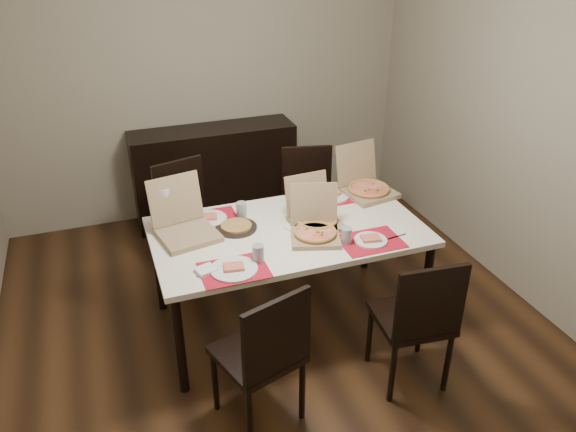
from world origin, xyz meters
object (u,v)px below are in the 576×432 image
at_px(chair_far_right, 308,198).
at_px(pizza_box_center, 315,229).
at_px(chair_far_left, 187,214).
at_px(soda_bottle, 164,206).
at_px(sideboard, 215,174).
at_px(dip_bowl, 294,213).
at_px(chair_near_left, 265,353).
at_px(dining_table, 288,238).
at_px(chair_near_right, 418,318).

height_order(chair_far_right, pizza_box_center, pizza_box_center).
distance_m(chair_far_left, pizza_box_center, 1.26).
bearing_deg(soda_bottle, pizza_box_center, -28.34).
bearing_deg(sideboard, dip_bowl, -81.67).
relative_size(chair_near_left, dip_bowl, 8.58).
distance_m(chair_far_left, chair_far_right, 1.01).
relative_size(dining_table, chair_near_left, 1.94).
bearing_deg(dining_table, chair_far_left, 120.62).
distance_m(chair_near_right, pizza_box_center, 0.86).
xyz_separation_m(chair_far_left, pizza_box_center, (0.66, -1.04, 0.29)).
height_order(sideboard, chair_near_left, chair_near_left).
distance_m(chair_far_left, dip_bowl, 0.99).
xyz_separation_m(chair_near_left, pizza_box_center, (0.57, 0.70, 0.29)).
bearing_deg(chair_near_left, chair_far_right, 61.25).
bearing_deg(chair_far_right, soda_bottle, -158.08).
distance_m(sideboard, pizza_box_center, 1.92).
distance_m(sideboard, chair_far_right, 1.08).
height_order(chair_far_left, dip_bowl, chair_far_left).
bearing_deg(dip_bowl, pizza_box_center, -86.48).
relative_size(chair_near_left, soda_bottle, 2.78).
distance_m(dining_table, chair_near_right, 1.01).
distance_m(chair_near_left, pizza_box_center, 0.95).
bearing_deg(soda_bottle, chair_near_right, -43.49).
bearing_deg(chair_far_left, pizza_box_center, -57.37).
bearing_deg(dining_table, chair_near_left, -117.48).
xyz_separation_m(sideboard, dining_table, (0.11, -1.73, 0.23)).
distance_m(sideboard, dining_table, 1.75).
relative_size(chair_far_left, pizza_box_center, 2.19).
xyz_separation_m(chair_near_left, soda_bottle, (-0.32, 1.18, 0.38)).
bearing_deg(dip_bowl, dining_table, -121.71).
bearing_deg(chair_near_left, dip_bowl, 61.73).
xyz_separation_m(chair_far_right, pizza_box_center, (-0.35, -0.98, 0.29)).
bearing_deg(pizza_box_center, chair_far_left, 122.63).
distance_m(sideboard, chair_near_left, 2.59).
height_order(sideboard, dining_table, sideboard).
xyz_separation_m(sideboard, pizza_box_center, (0.25, -1.88, 0.35)).
bearing_deg(chair_near_left, soda_bottle, 105.13).
bearing_deg(chair_near_right, sideboard, 103.38).
xyz_separation_m(pizza_box_center, dip_bowl, (-0.02, 0.33, -0.04)).
bearing_deg(chair_near_right, soda_bottle, 136.51).
bearing_deg(dining_table, dip_bowl, 58.29).
xyz_separation_m(chair_near_right, dip_bowl, (-0.39, 1.04, 0.25)).
bearing_deg(dining_table, pizza_box_center, -46.67).
distance_m(chair_near_right, chair_far_right, 1.69).
distance_m(dining_table, chair_near_left, 0.96).
bearing_deg(dip_bowl, chair_near_right, -69.52).
height_order(dining_table, soda_bottle, soda_bottle).
xyz_separation_m(sideboard, dip_bowl, (0.23, -1.55, 0.31)).
relative_size(chair_far_left, dip_bowl, 8.58).
bearing_deg(chair_far_right, pizza_box_center, -109.57).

